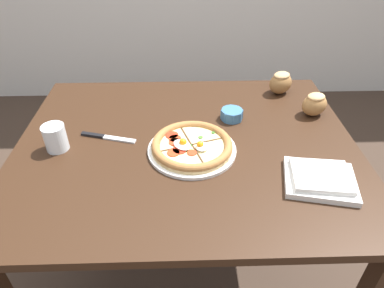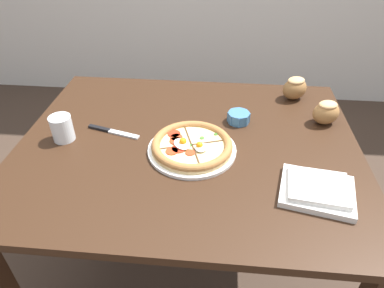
{
  "view_description": "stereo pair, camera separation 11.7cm",
  "coord_description": "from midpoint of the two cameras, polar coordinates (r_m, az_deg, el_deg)",
  "views": [
    {
      "loc": [
        -0.01,
        -0.99,
        1.49
      ],
      "look_at": [
        0.02,
        -0.05,
        0.8
      ],
      "focal_mm": 32.0,
      "sensor_mm": 36.0,
      "label": 1
    },
    {
      "loc": [
        0.11,
        -0.98,
        1.49
      ],
      "look_at": [
        0.02,
        -0.05,
        0.8
      ],
      "focal_mm": 32.0,
      "sensor_mm": 36.0,
      "label": 2
    }
  ],
  "objects": [
    {
      "name": "ground_plane",
      "position": [
        1.79,
        -2.68,
        -19.96
      ],
      "size": [
        12.0,
        12.0,
        0.0
      ],
      "primitive_type": "plane",
      "color": "#3D2D23"
    },
    {
      "name": "dining_table",
      "position": [
        1.29,
        -3.5,
        -3.51
      ],
      "size": [
        1.21,
        0.98,
        0.77
      ],
      "color": "#331E11",
      "rests_on": "ground_plane"
    },
    {
      "name": "pizza",
      "position": [
        1.17,
        -2.88,
        -0.49
      ],
      "size": [
        0.31,
        0.31,
        0.05
      ],
      "color": "white",
      "rests_on": "dining_table"
    },
    {
      "name": "ramekin_bowl",
      "position": [
        1.34,
        4.19,
        4.9
      ],
      "size": [
        0.09,
        0.09,
        0.04
      ],
      "color": "teal",
      "rests_on": "dining_table"
    },
    {
      "name": "napkin_folded",
      "position": [
        1.1,
        17.8,
        -5.67
      ],
      "size": [
        0.24,
        0.22,
        0.04
      ],
      "rotation": [
        0.0,
        0.0,
        -0.21
      ],
      "color": "silver",
      "rests_on": "dining_table"
    },
    {
      "name": "bread_piece_near",
      "position": [
        1.55,
        12.47,
        9.95
      ],
      "size": [
        0.14,
        0.13,
        0.1
      ],
      "rotation": [
        0.0,
        0.0,
        0.54
      ],
      "color": "olive",
      "rests_on": "dining_table"
    },
    {
      "name": "bread_piece_mid",
      "position": [
        1.42,
        17.58,
        6.33
      ],
      "size": [
        0.12,
        0.11,
        0.09
      ],
      "rotation": [
        0.0,
        0.0,
        0.36
      ],
      "color": "#A3703D",
      "rests_on": "dining_table"
    },
    {
      "name": "knife_main",
      "position": [
        1.29,
        -16.44,
        0.98
      ],
      "size": [
        0.21,
        0.07,
        0.01
      ],
      "rotation": [
        0.0,
        0.0,
        -0.27
      ],
      "color": "silver",
      "rests_on": "dining_table"
    },
    {
      "name": "water_glass",
      "position": [
        1.28,
        -24.23,
        0.67
      ],
      "size": [
        0.08,
        0.08,
        0.09
      ],
      "color": "white",
      "rests_on": "dining_table"
    }
  ]
}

